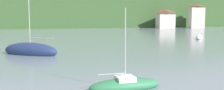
# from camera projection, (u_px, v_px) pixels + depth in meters

# --- Properties ---
(wooded_hillside) EXTENTS (352.00, 48.08, 46.09)m
(wooded_hillside) POSITION_uv_depth(u_px,v_px,m) (83.00, 12.00, 135.18)
(wooded_hillside) COLOR #38562D
(wooded_hillside) RESTS_ON ground_plane
(shore_building_central) EXTENTS (7.21, 4.80, 8.01)m
(shore_building_central) POSITION_uv_depth(u_px,v_px,m) (165.00, 19.00, 109.53)
(shore_building_central) COLOR beige
(shore_building_central) RESTS_ON ground_plane
(shore_building_eastcentral) EXTENTS (6.49, 3.31, 10.10)m
(shore_building_eastcentral) POSITION_uv_depth(u_px,v_px,m) (196.00, 16.00, 111.80)
(shore_building_eastcentral) COLOR beige
(shore_building_eastcentral) RESTS_ON ground_plane
(sailboat_mid_3) EXTENTS (5.52, 2.12, 6.18)m
(sailboat_mid_3) POSITION_uv_depth(u_px,v_px,m) (125.00, 85.00, 19.28)
(sailboat_mid_3) COLOR #2D754C
(sailboat_mid_3) RESTS_ON ground_plane
(sailboat_far_6) EXTENTS (4.21, 5.30, 7.03)m
(sailboat_far_6) POSITION_uv_depth(u_px,v_px,m) (199.00, 38.00, 60.49)
(sailboat_far_6) COLOR white
(sailboat_far_6) RESTS_ON ground_plane
(sailboat_far_7) EXTENTS (8.38, 6.71, 11.50)m
(sailboat_far_7) POSITION_uv_depth(u_px,v_px,m) (30.00, 51.00, 36.29)
(sailboat_far_7) COLOR navy
(sailboat_far_7) RESTS_ON ground_plane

